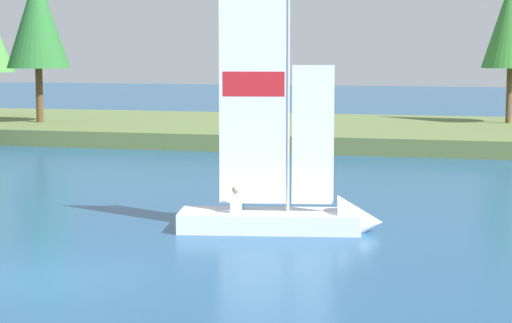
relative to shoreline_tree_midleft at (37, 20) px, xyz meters
name	(u,v)px	position (x,y,z in m)	size (l,w,h in m)	color
ground_plane	(49,280)	(14.66, -27.97, -6.03)	(200.00, 200.00, 0.00)	navy
shore_bank	(327,131)	(14.66, 2.68, -5.65)	(80.00, 14.70, 0.76)	#5B703D
shoreline_tree_midleft	(37,20)	(0.00, 0.00, 0.00)	(3.24, 3.24, 7.78)	brown
shoreline_tree_centre	(511,22)	(23.62, 5.50, -0.11)	(2.90, 2.90, 7.53)	brown
sailboat	(300,212)	(18.44, -21.74, -5.56)	(5.28, 2.34, 6.72)	white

